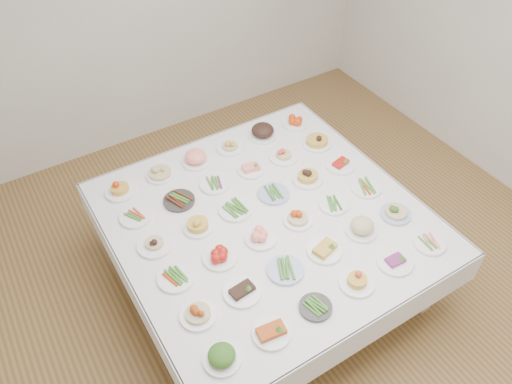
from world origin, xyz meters
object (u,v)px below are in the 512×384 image
display_table (267,223)px  dish_0 (222,355)px  dish_35 (295,121)px  dish_18 (154,241)px

display_table → dish_0: (-0.82, -0.81, 0.12)m
display_table → dish_35: size_ratio=10.14×
display_table → dish_35: (0.82, 0.81, 0.11)m
dish_35 → display_table: bearing=-135.3°
display_table → dish_35: bearing=44.7°
display_table → dish_0: dish_0 is taller
dish_18 → dish_0: bearing=-90.8°
dish_18 → display_table: bearing=-12.0°
dish_0 → dish_18: bearing=89.2°
dish_18 → dish_35: 1.75m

